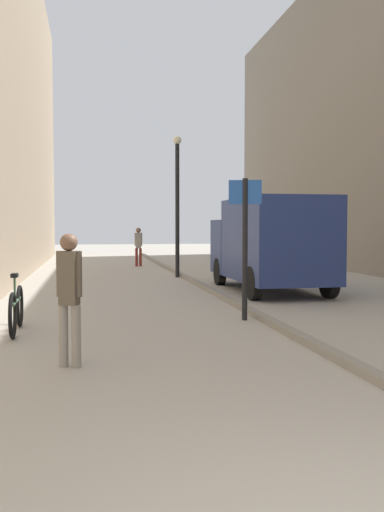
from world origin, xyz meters
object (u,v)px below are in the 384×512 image
at_px(pedestrian_mid_block, 138,244).
at_px(delivery_van, 270,242).
at_px(bicycle_leaning, 16,309).
at_px(street_sign_post, 245,236).
at_px(lamp_post, 177,197).
at_px(pedestrian_main_foreground, 69,290).

relative_size(pedestrian_mid_block, delivery_van, 0.34).
relative_size(delivery_van, bicycle_leaning, 2.81).
height_order(pedestrian_mid_block, street_sign_post, street_sign_post).
height_order(pedestrian_mid_block, delivery_van, delivery_van).
height_order(delivery_van, bicycle_leaning, delivery_van).
bearing_deg(street_sign_post, lamp_post, -73.92).
bearing_deg(bicycle_leaning, pedestrian_mid_block, 76.38).
bearing_deg(delivery_van, bicycle_leaning, -141.18).
relative_size(pedestrian_mid_block, bicycle_leaning, 0.95).
xyz_separation_m(pedestrian_main_foreground, lamp_post, (3.17, 11.61, 1.78)).
relative_size(pedestrian_main_foreground, bicycle_leaning, 0.93).
bearing_deg(bicycle_leaning, delivery_van, 37.89).
xyz_separation_m(pedestrian_main_foreground, bicycle_leaning, (-0.93, 2.42, -0.57)).
distance_m(street_sign_post, bicycle_leaning, 4.17).
bearing_deg(pedestrian_mid_block, lamp_post, -72.61).
height_order(delivery_van, lamp_post, lamp_post).
xyz_separation_m(street_sign_post, lamp_post, (0.13, 8.72, 1.18)).
relative_size(pedestrian_mid_block, street_sign_post, 0.64).
xyz_separation_m(lamp_post, bicycle_leaning, (-4.10, -9.20, -2.34)).
xyz_separation_m(delivery_van, bicycle_leaning, (-5.90, -4.77, -0.93)).
height_order(street_sign_post, lamp_post, lamp_post).
bearing_deg(lamp_post, street_sign_post, -90.83).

